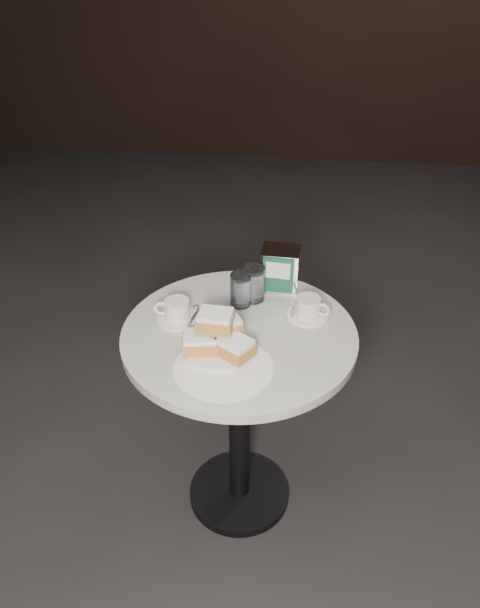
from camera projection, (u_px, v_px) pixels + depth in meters
The scene contains 9 objects.
ground at pixel (239, 495), 2.17m from camera, with size 7.00×7.00×0.00m, color black.
cafe_table at pixel (239, 382), 1.86m from camera, with size 0.70×0.70×0.74m.
sugar_spill at pixel (223, 368), 1.61m from camera, with size 0.27×0.27×0.00m, color white.
beignet_plate at pixel (218, 338), 1.65m from camera, with size 0.22×0.22×0.13m.
coffee_cup_left at pixel (177, 311), 1.79m from camera, with size 0.14×0.14×0.07m.
coffee_cup_right at pixel (308, 308), 1.80m from camera, with size 0.16×0.16×0.07m.
water_glass_left at pixel (241, 290), 1.84m from camera, with size 0.07×0.07×0.11m.
water_glass_right at pixel (254, 284), 1.86m from camera, with size 0.08×0.08×0.11m.
napkin_dispenser at pixel (280, 269), 1.91m from camera, with size 0.13×0.11×0.14m.
Camera 1 is at (0.17, -1.39, 1.79)m, focal length 35.00 mm.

